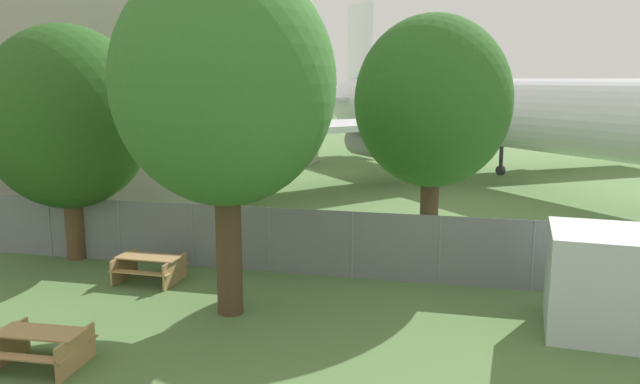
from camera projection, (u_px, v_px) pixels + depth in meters
name	position (u px, v px, depth m)	size (l,w,h in m)	color
hangar_building	(98.00, 69.00, 36.69)	(22.06, 19.89, 14.49)	#ADA899
perimeter_fence	(352.00, 245.00, 18.40)	(56.07, 0.07, 2.02)	gray
airplane	(488.00, 112.00, 35.69)	(28.69, 32.72, 11.45)	white
picnic_bench_near_cabin	(41.00, 344.00, 12.80)	(1.84, 1.48, 0.76)	tan
picnic_bench_open_grass	(149.00, 266.00, 18.16)	(1.87, 1.43, 0.76)	tan
tree_left_of_cabin	(225.00, 85.00, 14.81)	(5.35, 5.35, 8.69)	#4C3823
tree_behind_benches	(68.00, 118.00, 19.79)	(5.30, 5.30, 7.56)	brown
tree_far_right	(433.00, 102.00, 19.50)	(4.90, 4.90, 7.85)	#4C3823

